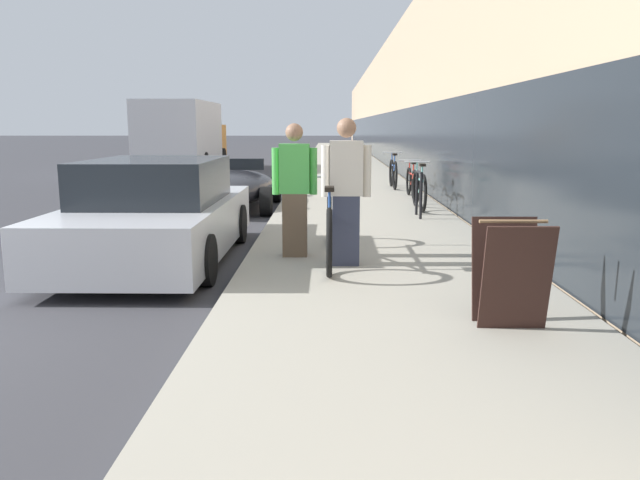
{
  "coord_description": "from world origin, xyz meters",
  "views": [
    {
      "loc": [
        4.22,
        -4.85,
        1.81
      ],
      "look_at": [
        3.95,
        13.15,
        -1.5
      ],
      "focal_mm": 35.0,
      "sensor_mm": 36.0,
      "label": 1
    }
  ],
  "objects_px": {
    "tandem_bicycle": "(329,226)",
    "sandwich_board_sign": "(511,273)",
    "person_rider": "(346,192)",
    "cruiser_bike_middle": "(411,182)",
    "cruiser_bike_farthest": "(393,173)",
    "vintage_roadster_curbside": "(235,187)",
    "moving_truck": "(184,137)",
    "person_bystander": "(295,190)",
    "bike_rack_hoop": "(419,189)",
    "cruiser_bike_nearest": "(419,190)",
    "parked_sedan_curbside": "(157,215)"
  },
  "relations": [
    {
      "from": "tandem_bicycle",
      "to": "sandwich_board_sign",
      "type": "distance_m",
      "value": 3.07
    },
    {
      "from": "tandem_bicycle",
      "to": "person_rider",
      "type": "relative_size",
      "value": 1.61
    },
    {
      "from": "tandem_bicycle",
      "to": "cruiser_bike_middle",
      "type": "height_order",
      "value": "tandem_bicycle"
    },
    {
      "from": "cruiser_bike_farthest",
      "to": "vintage_roadster_curbside",
      "type": "distance_m",
      "value": 4.9
    },
    {
      "from": "vintage_roadster_curbside",
      "to": "moving_truck",
      "type": "distance_m",
      "value": 11.92
    },
    {
      "from": "person_bystander",
      "to": "vintage_roadster_curbside",
      "type": "relative_size",
      "value": 0.42
    },
    {
      "from": "tandem_bicycle",
      "to": "cruiser_bike_farthest",
      "type": "height_order",
      "value": "tandem_bicycle"
    },
    {
      "from": "person_bystander",
      "to": "moving_truck",
      "type": "height_order",
      "value": "moving_truck"
    },
    {
      "from": "bike_rack_hoop",
      "to": "cruiser_bike_nearest",
      "type": "distance_m",
      "value": 1.08
    },
    {
      "from": "tandem_bicycle",
      "to": "parked_sedan_curbside",
      "type": "height_order",
      "value": "parked_sedan_curbside"
    },
    {
      "from": "vintage_roadster_curbside",
      "to": "bike_rack_hoop",
      "type": "bearing_deg",
      "value": -31.42
    },
    {
      "from": "cruiser_bike_middle",
      "to": "moving_truck",
      "type": "relative_size",
      "value": 0.24
    },
    {
      "from": "cruiser_bike_farthest",
      "to": "parked_sedan_curbside",
      "type": "relative_size",
      "value": 0.38
    },
    {
      "from": "cruiser_bike_farthest",
      "to": "sandwich_board_sign",
      "type": "distance_m",
      "value": 11.7
    },
    {
      "from": "person_bystander",
      "to": "sandwich_board_sign",
      "type": "bearing_deg",
      "value": -55.11
    },
    {
      "from": "cruiser_bike_farthest",
      "to": "vintage_roadster_curbside",
      "type": "height_order",
      "value": "cruiser_bike_farthest"
    },
    {
      "from": "person_rider",
      "to": "moving_truck",
      "type": "xyz_separation_m",
      "value": [
        -5.99,
        17.59,
        0.35
      ]
    },
    {
      "from": "person_bystander",
      "to": "sandwich_board_sign",
      "type": "distance_m",
      "value": 3.44
    },
    {
      "from": "sandwich_board_sign",
      "to": "parked_sedan_curbside",
      "type": "height_order",
      "value": "parked_sedan_curbside"
    },
    {
      "from": "cruiser_bike_farthest",
      "to": "moving_truck",
      "type": "height_order",
      "value": "moving_truck"
    },
    {
      "from": "person_rider",
      "to": "moving_truck",
      "type": "relative_size",
      "value": 0.25
    },
    {
      "from": "person_bystander",
      "to": "vintage_roadster_curbside",
      "type": "bearing_deg",
      "value": 105.87
    },
    {
      "from": "cruiser_bike_middle",
      "to": "sandwich_board_sign",
      "type": "height_order",
      "value": "sandwich_board_sign"
    },
    {
      "from": "cruiser_bike_middle",
      "to": "parked_sedan_curbside",
      "type": "distance_m",
      "value": 7.63
    },
    {
      "from": "tandem_bicycle",
      "to": "person_bystander",
      "type": "distance_m",
      "value": 0.63
    },
    {
      "from": "tandem_bicycle",
      "to": "sandwich_board_sign",
      "type": "height_order",
      "value": "tandem_bicycle"
    },
    {
      "from": "cruiser_bike_middle",
      "to": "person_rider",
      "type": "bearing_deg",
      "value": -103.43
    },
    {
      "from": "person_bystander",
      "to": "sandwich_board_sign",
      "type": "xyz_separation_m",
      "value": [
        1.95,
        -2.8,
        -0.4
      ]
    },
    {
      "from": "person_bystander",
      "to": "parked_sedan_curbside",
      "type": "height_order",
      "value": "person_bystander"
    },
    {
      "from": "person_bystander",
      "to": "vintage_roadster_curbside",
      "type": "distance_m",
      "value": 6.05
    },
    {
      "from": "cruiser_bike_nearest",
      "to": "tandem_bicycle",
      "type": "bearing_deg",
      "value": -110.89
    },
    {
      "from": "person_rider",
      "to": "vintage_roadster_curbside",
      "type": "distance_m",
      "value": 6.72
    },
    {
      "from": "cruiser_bike_middle",
      "to": "moving_truck",
      "type": "bearing_deg",
      "value": 126.63
    },
    {
      "from": "cruiser_bike_farthest",
      "to": "person_rider",
      "type": "bearing_deg",
      "value": -99.17
    },
    {
      "from": "sandwich_board_sign",
      "to": "vintage_roadster_curbside",
      "type": "relative_size",
      "value": 0.22
    },
    {
      "from": "parked_sedan_curbside",
      "to": "person_rider",
      "type": "bearing_deg",
      "value": -18.93
    },
    {
      "from": "cruiser_bike_middle",
      "to": "vintage_roadster_curbside",
      "type": "relative_size",
      "value": 0.4
    },
    {
      "from": "moving_truck",
      "to": "person_rider",
      "type": "bearing_deg",
      "value": -71.18
    },
    {
      "from": "cruiser_bike_middle",
      "to": "cruiser_bike_farthest",
      "type": "bearing_deg",
      "value": 95.45
    },
    {
      "from": "person_rider",
      "to": "bike_rack_hoop",
      "type": "xyz_separation_m",
      "value": [
        1.45,
        4.02,
        -0.36
      ]
    },
    {
      "from": "parked_sedan_curbside",
      "to": "moving_truck",
      "type": "distance_m",
      "value": 17.1
    },
    {
      "from": "tandem_bicycle",
      "to": "bike_rack_hoop",
      "type": "height_order",
      "value": "tandem_bicycle"
    },
    {
      "from": "person_rider",
      "to": "cruiser_bike_middle",
      "type": "relative_size",
      "value": 1.07
    },
    {
      "from": "cruiser_bike_middle",
      "to": "vintage_roadster_curbside",
      "type": "bearing_deg",
      "value": -167.15
    },
    {
      "from": "person_bystander",
      "to": "bike_rack_hoop",
      "type": "bearing_deg",
      "value": 59.37
    },
    {
      "from": "moving_truck",
      "to": "vintage_roadster_curbside",
      "type": "bearing_deg",
      "value": -71.83
    },
    {
      "from": "cruiser_bike_middle",
      "to": "moving_truck",
      "type": "distance_m",
      "value": 12.96
    },
    {
      "from": "parked_sedan_curbside",
      "to": "vintage_roadster_curbside",
      "type": "bearing_deg",
      "value": 87.64
    },
    {
      "from": "vintage_roadster_curbside",
      "to": "person_rider",
      "type": "bearing_deg",
      "value": -70.03
    },
    {
      "from": "cruiser_bike_nearest",
      "to": "cruiser_bike_middle",
      "type": "bearing_deg",
      "value": 86.8
    }
  ]
}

